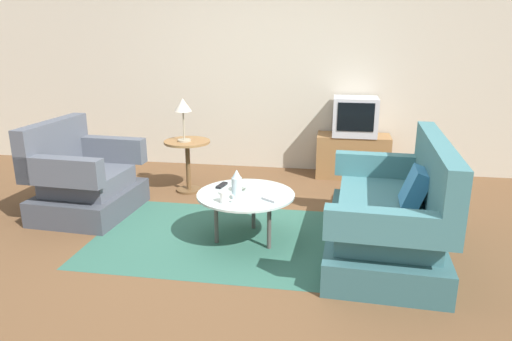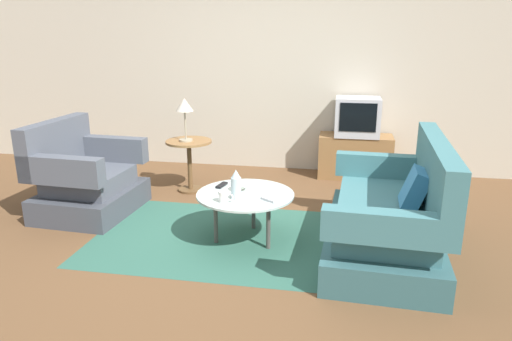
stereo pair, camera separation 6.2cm
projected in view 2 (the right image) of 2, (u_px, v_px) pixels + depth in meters
The scene contains 15 objects.
ground_plane at pixel (234, 243), 3.97m from camera, with size 16.00×16.00×0.00m, color brown.
back_wall at pixel (275, 62), 5.85m from camera, with size 9.00×0.12×2.70m, color #BCB29E.
area_rug at pixel (246, 239), 4.03m from camera, with size 2.62×1.52×0.00m, color #2D5B4C.
armchair at pixel (85, 181), 4.58m from camera, with size 0.85×1.01×0.90m.
couch at pixel (392, 218), 3.70m from camera, with size 0.93×1.65×0.94m.
coffee_table at pixel (245, 197), 3.92m from camera, with size 0.82×0.82×0.42m.
side_table at pixel (189, 155), 5.16m from camera, with size 0.50×0.50×0.58m.
tv_stand at pixel (355, 156), 5.70m from camera, with size 0.87×0.43×0.52m.
television at pixel (357, 117), 5.55m from camera, with size 0.52×0.42×0.46m.
table_lamp at pixel (185, 108), 4.99m from camera, with size 0.19×0.19×0.47m.
vase at pixel (236, 185), 3.76m from camera, with size 0.08×0.08×0.25m.
mug at pixel (224, 197), 3.70m from camera, with size 0.12×0.07×0.09m.
bowl at pixel (241, 187), 3.98m from camera, with size 0.15×0.15×0.06m.
tv_remote_dark at pixel (222, 185), 4.09m from camera, with size 0.08×0.16×0.02m.
tv_remote_silver at pixel (269, 200), 3.74m from camera, with size 0.14×0.12×0.02m.
Camera 2 is at (0.84, -3.54, 1.72)m, focal length 32.87 mm.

